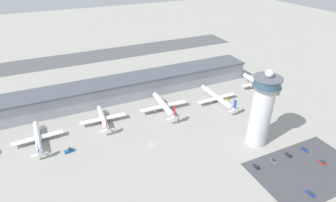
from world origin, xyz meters
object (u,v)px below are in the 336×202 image
object	(u,v)px
car_silver_sedan	(257,167)
car_white_wagon	(311,194)
control_tower	(262,110)
airplane_gate_delta	(164,106)
service_truck_baggage	(224,98)
car_yellow_taxi	(322,162)
car_navy_sedan	(305,150)
airplane_gate_charlie	(103,119)
airplane_gate_foxtrot	(257,83)
car_red_hatchback	(274,161)
service_truck_catering	(69,151)
airplane_gate_bravo	(38,138)
car_green_van	(289,155)
airplane_gate_echo	(218,98)

from	to	relation	value
car_silver_sedan	car_white_wagon	size ratio (longest dim) A/B	0.90
control_tower	airplane_gate_delta	distance (m)	74.95
control_tower	service_truck_baggage	bearing A→B (deg)	75.84
service_truck_baggage	car_silver_sedan	bearing A→B (deg)	-111.28
control_tower	car_white_wagon	world-z (taller)	control_tower
service_truck_baggage	car_yellow_taxi	distance (m)	89.26
control_tower	car_navy_sedan	world-z (taller)	control_tower
airplane_gate_charlie	service_truck_baggage	distance (m)	101.37
airplane_gate_charlie	airplane_gate_foxtrot	xyz separation A→B (m)	(141.76, -1.51, 0.60)
control_tower	car_red_hatchback	world-z (taller)	control_tower
service_truck_baggage	car_navy_sedan	size ratio (longest dim) A/B	1.58
car_red_hatchback	control_tower	bearing A→B (deg)	82.42
airplane_gate_foxtrot	car_white_wagon	world-z (taller)	airplane_gate_foxtrot
control_tower	airplane_gate_foxtrot	size ratio (longest dim) A/B	1.28
airplane_gate_foxtrot	service_truck_catering	world-z (taller)	airplane_gate_foxtrot
airplane_gate_bravo	control_tower	bearing A→B (deg)	-24.22
airplane_gate_foxtrot	car_white_wagon	xyz separation A→B (m)	(-57.85, -108.06, -4.06)
airplane_gate_charlie	car_navy_sedan	bearing A→B (deg)	-37.16
car_white_wagon	car_green_van	distance (m)	29.81
airplane_gate_echo	car_red_hatchback	size ratio (longest dim) A/B	10.33
airplane_gate_delta	car_silver_sedan	world-z (taller)	airplane_gate_delta
airplane_gate_charlie	service_truck_catering	bearing A→B (deg)	-139.75
car_navy_sedan	airplane_gate_delta	bearing A→B (deg)	127.76
airplane_gate_bravo	car_white_wagon	xyz separation A→B (m)	(127.91, -105.09, -3.22)
car_yellow_taxi	car_green_van	world-z (taller)	car_yellow_taxi
car_silver_sedan	car_green_van	size ratio (longest dim) A/B	1.02
airplane_gate_foxtrot	car_red_hatchback	world-z (taller)	airplane_gate_foxtrot
car_yellow_taxi	car_navy_sedan	size ratio (longest dim) A/B	0.93
control_tower	car_red_hatchback	size ratio (longest dim) A/B	11.83
airplane_gate_echo	service_truck_catering	xyz separation A→B (m)	(-120.36, -14.03, -3.14)
car_white_wagon	car_red_hatchback	xyz separation A→B (m)	(0.35, 26.70, -0.02)
airplane_gate_echo	car_yellow_taxi	xyz separation A→B (m)	(16.49, -87.12, -3.43)
airplane_gate_delta	service_truck_catering	distance (m)	76.97
car_silver_sedan	car_red_hatchback	distance (m)	12.55
airplane_gate_bravo	airplane_gate_delta	xyz separation A→B (m)	(91.56, 1.58, 1.01)
car_navy_sedan	car_red_hatchback	size ratio (longest dim) A/B	1.08
control_tower	service_truck_catering	bearing A→B (deg)	160.29
car_yellow_taxi	car_red_hatchback	distance (m)	28.88
car_white_wagon	car_red_hatchback	size ratio (longest dim) A/B	1.11
car_navy_sedan	car_white_wagon	bearing A→B (deg)	-134.35
control_tower	airplane_gate_echo	bearing A→B (deg)	82.95
service_truck_catering	service_truck_baggage	xyz separation A→B (m)	(127.82, 15.70, 0.20)
airplane_gate_charlie	car_white_wagon	bearing A→B (deg)	-52.56
airplane_gate_echo	car_yellow_taxi	distance (m)	88.74
control_tower	airplane_gate_bravo	world-z (taller)	control_tower
control_tower	service_truck_baggage	distance (m)	63.01
airplane_gate_foxtrot	car_yellow_taxi	world-z (taller)	airplane_gate_foxtrot
airplane_gate_bravo	service_truck_baggage	world-z (taller)	airplane_gate_bravo
airplane_gate_bravo	car_white_wagon	size ratio (longest dim) A/B	7.86
airplane_gate_echo	car_silver_sedan	xyz separation A→B (m)	(-21.91, -73.73, -3.46)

